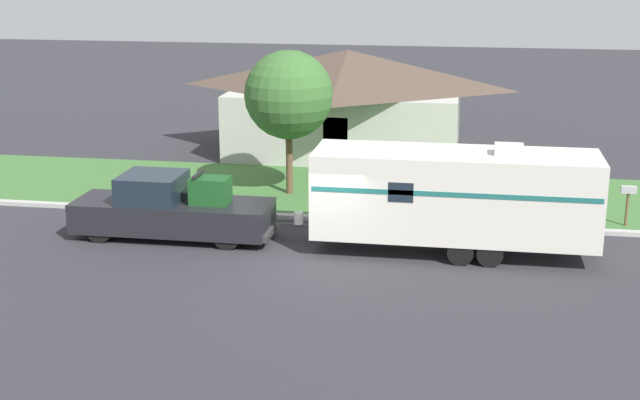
% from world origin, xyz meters
% --- Properties ---
extents(ground_plane, '(120.00, 120.00, 0.00)m').
position_xyz_m(ground_plane, '(0.00, 0.00, 0.00)').
color(ground_plane, '#2D2D33').
extents(curb_strip, '(80.00, 0.30, 0.14)m').
position_xyz_m(curb_strip, '(0.00, 3.75, 0.07)').
color(curb_strip, '#ADADA8').
rests_on(curb_strip, ground_plane).
extents(lawn_strip, '(80.00, 7.00, 0.03)m').
position_xyz_m(lawn_strip, '(0.00, 7.40, 0.01)').
color(lawn_strip, '#3D6B33').
rests_on(lawn_strip, ground_plane).
extents(house_across_street, '(10.40, 7.46, 4.43)m').
position_xyz_m(house_across_street, '(-1.23, 14.35, 2.30)').
color(house_across_street, '#B2B2A8').
rests_on(house_across_street, ground_plane).
extents(pickup_truck, '(6.16, 2.02, 2.06)m').
position_xyz_m(pickup_truck, '(-4.81, 1.22, 0.88)').
color(pickup_truck, black).
rests_on(pickup_truck, ground_plane).
extents(travel_trailer, '(9.29, 2.44, 3.27)m').
position_xyz_m(travel_trailer, '(3.74, 1.22, 1.75)').
color(travel_trailer, black).
rests_on(travel_trailer, ground_plane).
extents(mailbox, '(0.48, 0.20, 1.33)m').
position_xyz_m(mailbox, '(9.14, 4.70, 1.02)').
color(mailbox, brown).
rests_on(mailbox, ground_plane).
extents(tree_in_yard, '(3.15, 3.15, 5.19)m').
position_xyz_m(tree_in_yard, '(-2.27, 6.81, 3.61)').
color(tree_in_yard, brown).
rests_on(tree_in_yard, ground_plane).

